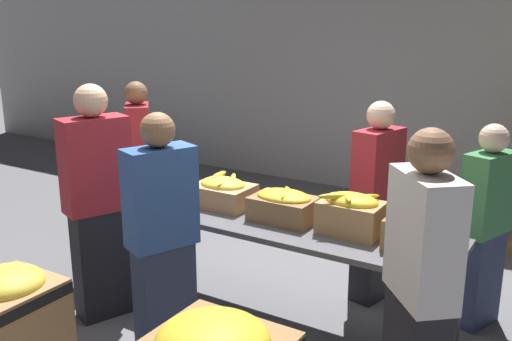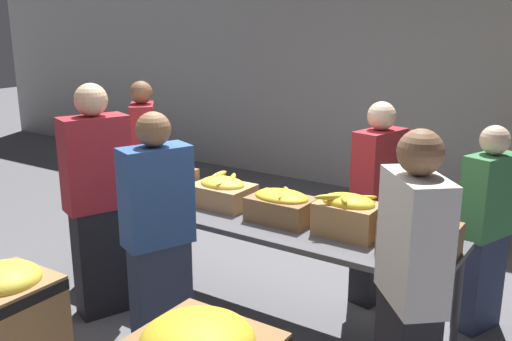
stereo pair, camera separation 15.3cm
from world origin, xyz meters
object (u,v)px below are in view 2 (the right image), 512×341
object	(u,v)px
volunteer_2	(377,205)
donation_bin_0	(8,318)
banana_box_2	(223,191)
volunteer_3	(145,165)
banana_box_0	(129,172)
banana_box_3	(281,205)
banana_box_5	(420,234)
banana_box_4	(348,214)
volunteer_4	(485,231)
volunteer_1	(158,238)
banana_box_1	(166,178)
volunteer_0	(99,203)
sorting_table	(246,220)
volunteer_5	(410,293)

from	to	relation	value
volunteer_2	donation_bin_0	bearing A→B (deg)	-21.28
banana_box_2	volunteer_3	bearing A→B (deg)	158.35
banana_box_0	banana_box_3	bearing A→B (deg)	-1.36
banana_box_3	banana_box_5	distance (m)	1.01
banana_box_4	volunteer_4	distance (m)	1.05
volunteer_1	volunteer_2	xyz separation A→B (m)	(0.90, 1.49, -0.02)
banana_box_1	banana_box_2	size ratio (longest dim) A/B	1.00
banana_box_0	volunteer_3	xyz separation A→B (m)	(-0.36, 0.55, -0.11)
donation_bin_0	banana_box_5	bearing A→B (deg)	35.67
volunteer_0	volunteer_1	bearing A→B (deg)	-80.46
banana_box_0	volunteer_3	bearing A→B (deg)	123.04
sorting_table	banana_box_1	size ratio (longest dim) A/B	6.82
banana_box_5	volunteer_5	world-z (taller)	volunteer_5
volunteer_0	volunteer_2	distance (m)	2.12
banana_box_4	volunteer_5	size ratio (longest dim) A/B	0.24
volunteer_3	volunteer_5	xyz separation A→B (m)	(3.10, -1.26, 0.03)
banana_box_1	volunteer_1	bearing A→B (deg)	-50.55
volunteer_0	volunteer_3	xyz separation A→B (m)	(-0.71, 1.20, -0.07)
banana_box_2	volunteer_2	bearing A→B (deg)	34.28
banana_box_0	banana_box_3	distance (m)	1.57
volunteer_1	volunteer_3	xyz separation A→B (m)	(-1.46, 1.36, -0.01)
banana_box_2	donation_bin_0	world-z (taller)	banana_box_2
volunteer_4	volunteer_0	bearing A→B (deg)	-41.16
banana_box_0	volunteer_1	world-z (taller)	volunteer_1
banana_box_5	volunteer_1	world-z (taller)	volunteer_1
banana_box_4	banana_box_5	world-z (taller)	banana_box_4
volunteer_5	volunteer_2	bearing A→B (deg)	-12.33
volunteer_0	volunteer_3	size ratio (longest dim) A/B	1.08
banana_box_0	donation_bin_0	bearing A→B (deg)	-72.02
volunteer_5	banana_box_5	bearing A→B (deg)	-26.18
banana_box_5	volunteer_3	bearing A→B (deg)	168.16
volunteer_1	banana_box_1	bearing A→B (deg)	61.24
banana_box_3	volunteer_5	bearing A→B (deg)	-29.58
banana_box_4	volunteer_0	distance (m)	1.83
banana_box_1	banana_box_4	bearing A→B (deg)	1.69
volunteer_1	volunteer_2	world-z (taller)	volunteer_1
volunteer_3	sorting_table	bearing A→B (deg)	27.34
volunteer_2	volunteer_3	xyz separation A→B (m)	(-2.36, -0.13, 0.01)
banana_box_0	banana_box_2	world-z (taller)	banana_box_0
volunteer_5	donation_bin_0	world-z (taller)	volunteer_5
banana_box_1	banana_box_4	world-z (taller)	banana_box_1
banana_box_4	volunteer_2	bearing A→B (deg)	96.30
banana_box_4	banana_box_0	bearing A→B (deg)	179.37
banana_box_2	donation_bin_0	size ratio (longest dim) A/B	0.60
banana_box_4	volunteer_0	xyz separation A→B (m)	(-1.72, -0.63, -0.07)
volunteer_0	volunteer_2	world-z (taller)	volunteer_0
banana_box_5	volunteer_1	size ratio (longest dim) A/B	0.28
banana_box_1	banana_box_3	world-z (taller)	banana_box_1
banana_box_2	volunteer_4	world-z (taller)	volunteer_4
banana_box_3	volunteer_3	xyz separation A→B (m)	(-1.93, 0.59, -0.10)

